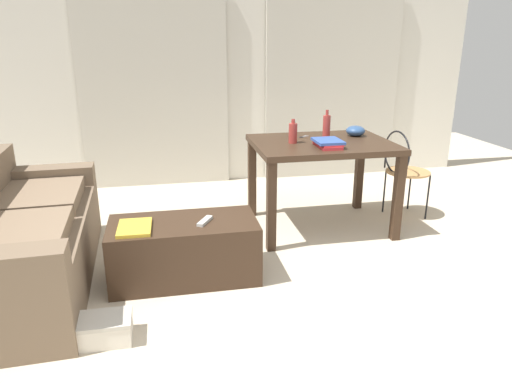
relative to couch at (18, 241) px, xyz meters
The scene contains 15 objects.
ground_plane 2.00m from the couch, ahead, with size 8.43×8.43×0.00m, color beige.
wall_back 3.15m from the couch, 49.03° to the left, with size 5.39×0.10×2.52m, color silver.
curtains 3.05m from the couch, 47.95° to the left, with size 3.68×0.03×2.22m.
couch is the anchor object (origin of this frame).
coffee_table 1.11m from the couch, ahead, with size 1.02×0.50×0.42m.
craft_table 2.44m from the couch, 14.20° to the left, with size 1.17×0.90×0.78m.
wire_chair 3.24m from the couch, 12.28° to the left, with size 0.41×0.42×0.83m.
bottle_near 2.56m from the couch, 15.76° to the left, with size 0.07×0.07×0.26m.
bottle_far 2.23m from the couch, 15.82° to the left, with size 0.07×0.07×0.20m.
bowl 2.86m from the couch, 15.78° to the left, with size 0.17×0.17×0.09m, color #2D4C7A.
book_stack 2.40m from the couch, ahead, with size 0.21×0.29×0.06m.
scissors 2.42m from the couch, 19.91° to the left, with size 0.10×0.09×0.00m.
tv_remote_primary 1.27m from the couch, ahead, with size 0.04×0.17×0.02m, color #B7B7B2.
magazine 0.81m from the couch, 13.95° to the right, with size 0.22×0.30×0.02m, color gold.
shoebox 1.02m from the couch, 52.52° to the right, with size 0.33×0.21×0.15m.
Camera 1 is at (-0.97, -1.92, 1.63)m, focal length 32.95 mm.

